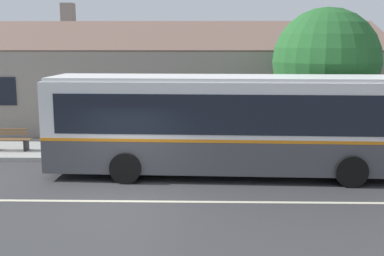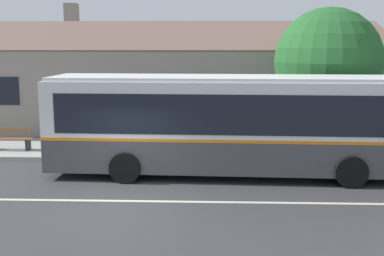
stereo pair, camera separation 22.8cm
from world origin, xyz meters
TOP-DOWN VIEW (x-y plane):
  - ground_plane at (0.00, 0.00)m, footprint 300.00×300.00m
  - sidewalk_far at (0.00, 6.00)m, footprint 60.00×3.00m
  - lane_divider_stripe at (0.00, 0.00)m, footprint 60.00×0.16m
  - community_building at (0.55, 13.73)m, footprint 21.65×9.39m
  - transit_bus at (3.29, 2.90)m, footprint 12.16×3.06m
  - bench_by_building at (-5.42, 5.67)m, footprint 1.86×0.51m
  - street_tree_primary at (7.29, 6.60)m, footprint 4.29×4.29m

SIDE VIEW (x-z plane):
  - ground_plane at x=0.00m, z-range 0.00..0.00m
  - lane_divider_stripe at x=0.00m, z-range 0.00..0.01m
  - sidewalk_far at x=0.00m, z-range 0.00..0.15m
  - bench_by_building at x=-5.42m, z-range 0.11..1.05m
  - transit_bus at x=3.29m, z-range 0.12..3.44m
  - community_building at x=0.55m, z-range -1.18..5.41m
  - street_tree_primary at x=7.29m, z-range 0.75..6.54m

